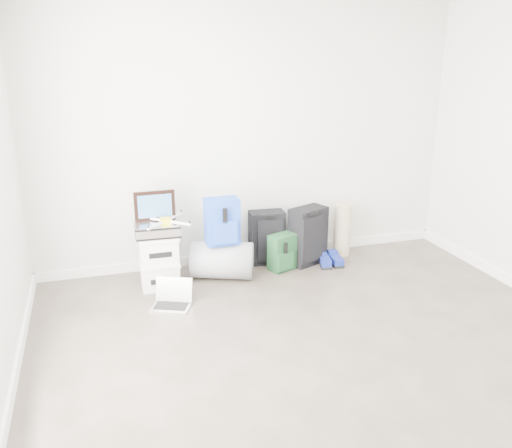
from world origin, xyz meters
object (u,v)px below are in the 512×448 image
object	(u,v)px
duffel_bag	(222,260)
laptop	(172,299)
boxes_stack	(159,261)
large_suitcase	(267,237)
briefcase	(157,229)
carry_on	(308,236)

from	to	relation	value
duffel_bag	laptop	distance (m)	0.77
boxes_stack	large_suitcase	distance (m)	1.23
boxes_stack	duffel_bag	xyz separation A→B (m)	(0.64, 0.04, -0.08)
boxes_stack	duffel_bag	bearing A→B (deg)	4.51
large_suitcase	laptop	bearing A→B (deg)	-143.02
laptop	boxes_stack	bearing A→B (deg)	120.81
large_suitcase	duffel_bag	bearing A→B (deg)	-151.22
briefcase	duffel_bag	world-z (taller)	briefcase
duffel_bag	briefcase	bearing A→B (deg)	-154.59
briefcase	large_suitcase	distance (m)	1.27
briefcase	duffel_bag	distance (m)	0.75
carry_on	laptop	distance (m)	1.68
duffel_bag	boxes_stack	bearing A→B (deg)	-154.59
briefcase	large_suitcase	world-z (taller)	briefcase
boxes_stack	briefcase	bearing A→B (deg)	-88.80
large_suitcase	carry_on	world-z (taller)	carry_on
boxes_stack	carry_on	distance (m)	1.61
carry_on	laptop	xyz separation A→B (m)	(-1.56, -0.58, -0.25)
duffel_bag	carry_on	size ratio (longest dim) A/B	0.98
briefcase	duffel_bag	size ratio (longest dim) A/B	0.67
duffel_bag	laptop	world-z (taller)	duffel_bag
laptop	briefcase	bearing A→B (deg)	120.81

